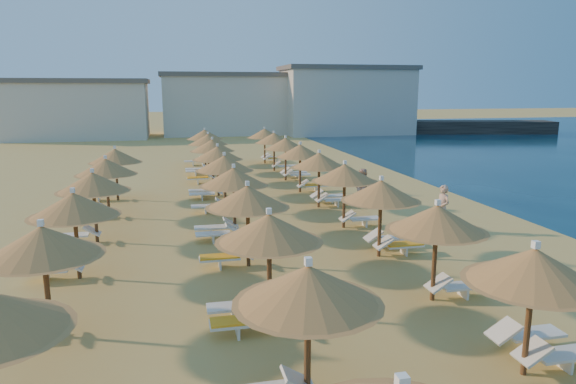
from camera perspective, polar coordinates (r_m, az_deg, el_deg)
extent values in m
plane|color=tan|center=(17.64, 2.54, -6.69)|extent=(220.00, 220.00, 0.00)
cube|color=black|center=(66.62, 15.51, 6.97)|extent=(30.17, 10.28, 1.50)
cube|color=beige|center=(61.88, -22.38, 8.31)|extent=(15.00, 8.00, 6.00)
cube|color=#59514C|center=(61.83, -22.61, 11.31)|extent=(15.60, 8.48, 0.50)
cube|color=beige|center=(63.62, -6.84, 9.50)|extent=(15.00, 8.00, 6.80)
cube|color=#59514C|center=(63.60, -6.92, 12.79)|extent=(15.60, 8.48, 0.50)
cube|color=beige|center=(63.70, 6.45, 9.87)|extent=(15.00, 8.00, 7.60)
cube|color=#59514C|center=(63.72, 6.53, 13.52)|extent=(15.60, 8.48, 0.50)
cylinder|color=brown|center=(11.14, 25.12, -13.06)|extent=(0.12, 0.12, 2.15)
cone|color=#97592B|center=(10.73, 25.65, -7.38)|extent=(2.42, 2.42, 0.68)
cone|color=#97592B|center=(10.82, 25.52, -8.78)|extent=(2.61, 2.61, 0.12)
cube|color=white|center=(10.62, 25.84, -5.29)|extent=(0.12, 0.12, 0.14)
cylinder|color=brown|center=(14.00, 15.95, -7.40)|extent=(0.12, 0.12, 2.15)
cone|color=#97592B|center=(13.68, 16.22, -2.79)|extent=(2.42, 2.42, 0.68)
cone|color=#97592B|center=(13.75, 16.16, -3.91)|extent=(2.61, 2.61, 0.12)
cube|color=white|center=(13.59, 16.32, -1.11)|extent=(0.12, 0.12, 0.14)
cylinder|color=brown|center=(17.17, 10.16, -3.64)|extent=(0.12, 0.12, 2.15)
cone|color=#97592B|center=(16.91, 10.30, 0.17)|extent=(2.42, 2.42, 0.68)
cone|color=#97592B|center=(16.97, 10.27, -0.76)|extent=(2.61, 2.61, 0.12)
cube|color=white|center=(16.84, 10.35, 1.53)|extent=(0.12, 0.12, 0.14)
cylinder|color=brown|center=(20.51, 6.25, -1.05)|extent=(0.12, 0.12, 2.15)
cone|color=#97592B|center=(20.30, 6.32, 2.16)|extent=(2.42, 2.42, 0.68)
cone|color=#97592B|center=(20.34, 6.30, 1.38)|extent=(2.61, 2.61, 0.12)
cube|color=white|center=(20.23, 6.34, 3.30)|extent=(0.12, 0.12, 0.14)
cylinder|color=brown|center=(23.96, 3.45, 0.81)|extent=(0.12, 0.12, 2.15)
cone|color=#97592B|center=(23.77, 3.48, 3.57)|extent=(2.42, 2.42, 0.68)
cone|color=#97592B|center=(23.81, 3.47, 2.90)|extent=(2.61, 2.61, 0.12)
cube|color=white|center=(23.72, 3.49, 4.54)|extent=(0.12, 0.12, 0.14)
cylinder|color=brown|center=(27.46, 1.35, 2.20)|extent=(0.12, 0.12, 2.15)
cone|color=#97592B|center=(27.30, 1.37, 4.61)|extent=(2.42, 2.42, 0.68)
cone|color=#97592B|center=(27.33, 1.36, 4.03)|extent=(2.61, 2.61, 0.12)
cube|color=white|center=(27.25, 1.37, 5.46)|extent=(0.12, 0.12, 0.14)
cylinder|color=brown|center=(31.00, -0.26, 3.27)|extent=(0.12, 0.12, 2.15)
cone|color=#97592B|center=(30.86, -0.27, 5.41)|extent=(2.42, 2.42, 0.68)
cone|color=#97592B|center=(30.89, -0.27, 4.89)|extent=(2.61, 2.61, 0.12)
cube|color=white|center=(30.82, -0.27, 6.16)|extent=(0.12, 0.12, 0.14)
cylinder|color=brown|center=(34.57, -1.55, 4.12)|extent=(0.12, 0.12, 2.15)
cone|color=#97592B|center=(34.45, -1.56, 6.04)|extent=(2.42, 2.42, 0.68)
cone|color=#97592B|center=(34.47, -1.56, 5.57)|extent=(2.61, 2.61, 0.12)
cube|color=white|center=(34.41, -1.57, 6.71)|extent=(0.12, 0.12, 0.14)
cylinder|color=brown|center=(38.17, -2.60, 4.81)|extent=(0.12, 0.12, 2.15)
cone|color=#97592B|center=(38.05, -2.62, 6.54)|extent=(2.42, 2.42, 0.68)
cone|color=#97592B|center=(38.07, -2.61, 6.13)|extent=(2.61, 2.61, 0.12)
cube|color=white|center=(38.02, -2.62, 7.16)|extent=(0.12, 0.12, 0.14)
cube|color=white|center=(5.53, 12.57, -19.89)|extent=(0.12, 0.12, 0.14)
cylinder|color=brown|center=(9.31, 2.18, -16.88)|extent=(0.12, 0.12, 2.15)
cone|color=#97592B|center=(8.82, 2.24, -10.23)|extent=(2.42, 2.42, 0.68)
cone|color=#97592B|center=(8.93, 2.23, -11.89)|extent=(2.61, 2.61, 0.12)
cube|color=white|center=(8.68, 2.26, -7.72)|extent=(0.12, 0.12, 0.14)
cylinder|color=brown|center=(12.59, -2.08, -9.09)|extent=(0.12, 0.12, 2.15)
cone|color=#97592B|center=(12.23, -2.12, -3.99)|extent=(2.42, 2.42, 0.68)
cone|color=#97592B|center=(12.31, -2.11, -5.24)|extent=(2.61, 2.61, 0.12)
cube|color=white|center=(12.13, -2.14, -2.13)|extent=(0.12, 0.12, 0.14)
cylinder|color=brown|center=(16.05, -4.46, -4.56)|extent=(0.12, 0.12, 2.15)
cone|color=#97592B|center=(15.77, -4.53, -0.50)|extent=(2.42, 2.42, 0.68)
cone|color=#97592B|center=(15.83, -4.51, -1.49)|extent=(2.61, 2.61, 0.12)
cube|color=white|center=(15.69, -4.55, 0.96)|extent=(0.12, 0.12, 0.14)
cylinder|color=brown|center=(19.58, -5.97, -1.64)|extent=(0.12, 0.12, 2.15)
cone|color=#97592B|center=(19.35, -6.04, 1.71)|extent=(2.42, 2.42, 0.68)
cone|color=#97592B|center=(19.40, -6.02, 0.90)|extent=(2.61, 2.61, 0.12)
cube|color=white|center=(19.29, -6.07, 2.91)|extent=(0.12, 0.12, 0.14)
cylinder|color=brown|center=(23.16, -7.01, 0.38)|extent=(0.12, 0.12, 2.15)
cone|color=#97592B|center=(22.97, -7.08, 3.22)|extent=(2.42, 2.42, 0.68)
cone|color=#97592B|center=(23.01, -7.06, 2.54)|extent=(2.61, 2.61, 0.12)
cube|color=white|center=(22.91, -7.11, 4.23)|extent=(0.12, 0.12, 0.14)
cylinder|color=brown|center=(26.77, -7.77, 1.86)|extent=(0.12, 0.12, 2.15)
cone|color=#97592B|center=(26.60, -7.84, 4.32)|extent=(2.42, 2.42, 0.68)
cone|color=#97592B|center=(26.64, -7.83, 3.73)|extent=(2.61, 2.61, 0.12)
cube|color=white|center=(26.56, -7.87, 5.20)|extent=(0.12, 0.12, 0.14)
cylinder|color=brown|center=(30.39, -8.36, 2.98)|extent=(0.12, 0.12, 2.15)
cone|color=#97592B|center=(30.25, -8.42, 5.16)|extent=(2.42, 2.42, 0.68)
cone|color=#97592B|center=(30.28, -8.40, 4.64)|extent=(2.61, 2.61, 0.12)
cube|color=white|center=(30.21, -8.44, 5.93)|extent=(0.12, 0.12, 0.14)
cylinder|color=brown|center=(34.03, -8.81, 3.87)|extent=(0.12, 0.12, 2.15)
cone|color=#97592B|center=(33.90, -8.87, 5.82)|extent=(2.42, 2.42, 0.68)
cone|color=#97592B|center=(33.93, -8.86, 5.35)|extent=(2.61, 2.61, 0.12)
cube|color=white|center=(33.86, -8.90, 6.50)|extent=(0.12, 0.12, 0.14)
cylinder|color=brown|center=(37.67, -9.18, 4.58)|extent=(0.12, 0.12, 2.15)
cone|color=#97592B|center=(37.56, -9.24, 6.34)|extent=(2.42, 2.42, 0.68)
cone|color=#97592B|center=(37.58, -9.23, 5.92)|extent=(2.61, 2.61, 0.12)
cube|color=white|center=(37.52, -9.26, 6.96)|extent=(0.12, 0.12, 0.14)
cylinder|color=brown|center=(12.76, -25.18, -9.95)|extent=(0.12, 0.12, 2.15)
cone|color=#97592B|center=(12.40, -25.63, -4.93)|extent=(2.42, 2.42, 0.68)
cone|color=#97592B|center=(12.48, -25.52, -6.16)|extent=(2.61, 2.61, 0.12)
cube|color=white|center=(12.30, -25.80, -3.10)|extent=(0.12, 0.12, 0.14)
cylinder|color=brown|center=(16.17, -22.40, -5.29)|extent=(0.12, 0.12, 2.15)
cone|color=#97592B|center=(15.90, -22.72, -1.27)|extent=(2.42, 2.42, 0.68)
cone|color=#97592B|center=(15.96, -22.64, -2.25)|extent=(2.61, 2.61, 0.12)
cube|color=white|center=(15.82, -22.83, 0.18)|extent=(0.12, 0.12, 0.14)
cylinder|color=brown|center=(19.69, -20.62, -2.26)|extent=(0.12, 0.12, 2.15)
cone|color=#97592B|center=(19.46, -20.86, 1.07)|extent=(2.42, 2.42, 0.68)
cone|color=#97592B|center=(19.51, -20.80, 0.26)|extent=(2.61, 2.61, 0.12)
cube|color=white|center=(19.39, -20.95, 2.26)|extent=(0.12, 0.12, 0.14)
cylinder|color=brown|center=(23.25, -19.39, -0.15)|extent=(0.12, 0.12, 2.15)
cone|color=#97592B|center=(23.06, -19.58, 2.68)|extent=(2.42, 2.42, 0.68)
cone|color=#97592B|center=(23.10, -19.54, 1.99)|extent=(2.61, 2.61, 0.12)
cube|color=white|center=(23.00, -19.65, 3.68)|extent=(0.12, 0.12, 0.14)
cylinder|color=brown|center=(26.85, -18.49, 1.39)|extent=(0.12, 0.12, 2.15)
cone|color=#97592B|center=(26.68, -18.65, 3.85)|extent=(2.42, 2.42, 0.68)
cone|color=#97592B|center=(26.71, -18.61, 3.26)|extent=(2.61, 2.61, 0.12)
cube|color=white|center=(26.63, -18.70, 4.72)|extent=(0.12, 0.12, 0.14)
cube|color=white|center=(11.99, 28.35, -15.56)|extent=(1.26, 0.54, 0.06)
cube|color=white|center=(12.06, 28.28, -16.24)|extent=(0.06, 0.49, 0.32)
cube|color=white|center=(11.49, 25.48, -15.72)|extent=(0.58, 0.54, 0.40)
cube|color=white|center=(12.60, 25.64, -13.97)|extent=(1.26, 0.54, 0.06)
cube|color=white|center=(12.67, 25.57, -14.62)|extent=(0.06, 0.49, 0.32)
cube|color=white|center=(12.13, 22.83, -14.02)|extent=(0.58, 0.54, 0.40)
cube|color=white|center=(9.59, 1.21, -20.21)|extent=(0.58, 0.54, 0.40)
cube|color=white|center=(14.69, 18.93, -9.81)|extent=(1.26, 0.54, 0.06)
cube|color=white|center=(14.74, 18.89, -10.39)|extent=(0.06, 0.49, 0.32)
cube|color=white|center=(14.28, 16.37, -9.67)|extent=(0.58, 0.54, 0.40)
cube|color=white|center=(12.76, -6.13, -12.52)|extent=(1.26, 0.54, 0.06)
cube|color=white|center=(12.83, -6.12, -13.18)|extent=(0.06, 0.49, 0.32)
cube|color=white|center=(12.80, -2.75, -11.71)|extent=(0.58, 0.54, 0.40)
cube|color=white|center=(11.95, -5.64, -14.25)|extent=(1.26, 0.54, 0.06)
cube|color=white|center=(12.02, -5.62, -14.94)|extent=(0.06, 0.49, 0.32)
cube|color=white|center=(11.99, -2.01, -13.37)|extent=(0.58, 0.54, 0.40)
cube|color=#FFA81A|center=(11.92, -5.64, -14.01)|extent=(1.21, 0.50, 0.05)
cube|color=white|center=(17.74, 12.78, -5.79)|extent=(1.26, 0.54, 0.06)
cube|color=white|center=(17.78, 12.76, -6.28)|extent=(0.06, 0.49, 0.32)
cube|color=white|center=(17.40, 10.56, -5.55)|extent=(0.58, 0.54, 0.40)
cube|color=#FFA81A|center=(17.72, 12.79, -5.62)|extent=(1.21, 0.50, 0.05)
cube|color=white|center=(18.52, 11.60, -5.00)|extent=(1.26, 0.54, 0.06)
cube|color=white|center=(18.56, 11.58, -5.47)|extent=(0.06, 0.49, 0.32)
cube|color=white|center=(18.19, 9.46, -4.76)|extent=(0.58, 0.54, 0.40)
cube|color=white|center=(16.18, -7.60, -7.29)|extent=(1.26, 0.54, 0.06)
cube|color=white|center=(16.23, -7.59, -7.82)|extent=(0.06, 0.49, 0.32)
cube|color=white|center=(16.21, -4.97, -6.67)|extent=(0.58, 0.54, 0.40)
cube|color=#FFA81A|center=(16.16, -7.61, -7.10)|extent=(1.21, 0.50, 0.05)
cube|color=white|center=(20.99, 8.54, -2.93)|extent=(1.26, 0.54, 0.06)
cube|color=white|center=(21.03, 8.52, -3.36)|extent=(0.06, 0.49, 0.32)
cube|color=white|center=(20.70, 6.61, -2.68)|extent=(0.58, 0.54, 0.40)
cube|color=white|center=(19.69, -8.53, -3.90)|extent=(1.26, 0.54, 0.06)
cube|color=white|center=(19.73, -8.52, -4.34)|extent=(0.06, 0.49, 0.32)
cube|color=white|center=(19.71, -6.38, -3.40)|extent=(0.58, 0.54, 0.40)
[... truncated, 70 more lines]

